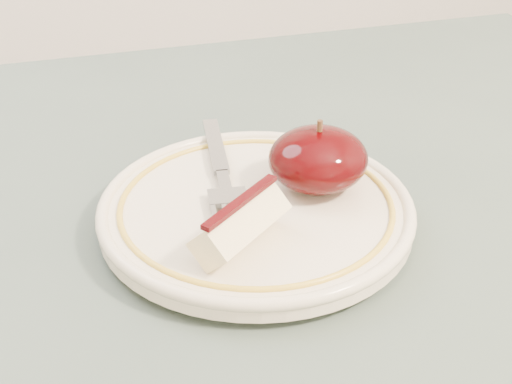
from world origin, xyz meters
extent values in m
cylinder|color=brown|center=(0.40, 0.40, 0.35)|extent=(0.05, 0.05, 0.71)
cube|color=#46564F|center=(0.00, 0.00, 0.73)|extent=(0.90, 0.90, 0.04)
cylinder|color=beige|center=(0.00, 0.07, 0.75)|extent=(0.12, 0.12, 0.01)
cylinder|color=beige|center=(0.00, 0.07, 0.76)|extent=(0.22, 0.22, 0.01)
torus|color=beige|center=(0.00, 0.07, 0.77)|extent=(0.22, 0.22, 0.01)
torus|color=gold|center=(0.00, 0.07, 0.77)|extent=(0.19, 0.19, 0.00)
ellipsoid|color=black|center=(0.05, 0.08, 0.79)|extent=(0.07, 0.07, 0.04)
cylinder|color=#472D19|center=(0.05, 0.08, 0.81)|extent=(0.00, 0.00, 0.01)
cube|color=#FFF3BB|center=(-0.03, 0.03, 0.78)|extent=(0.08, 0.07, 0.03)
cube|color=#320104|center=(-0.03, 0.03, 0.80)|extent=(0.06, 0.05, 0.00)
cube|color=gray|center=(-0.01, 0.16, 0.77)|extent=(0.02, 0.09, 0.00)
cube|color=gray|center=(-0.02, 0.10, 0.77)|extent=(0.01, 0.03, 0.00)
cube|color=gray|center=(-0.02, 0.08, 0.77)|extent=(0.03, 0.02, 0.00)
cube|color=gray|center=(-0.01, 0.05, 0.77)|extent=(0.01, 0.04, 0.00)
cube|color=gray|center=(-0.02, 0.05, 0.77)|extent=(0.01, 0.04, 0.00)
cube|color=gray|center=(-0.03, 0.05, 0.77)|extent=(0.01, 0.04, 0.00)
cube|color=gray|center=(-0.04, 0.05, 0.77)|extent=(0.01, 0.04, 0.00)
camera|label=1|loc=(-0.12, -0.33, 1.03)|focal=50.00mm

